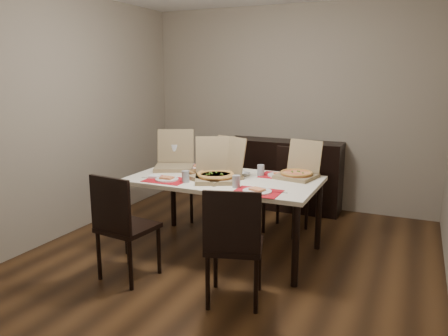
# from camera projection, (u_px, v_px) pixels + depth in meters

# --- Properties ---
(ground) EXTENTS (3.80, 4.00, 0.02)m
(ground) POSITION_uv_depth(u_px,v_px,m) (228.00, 259.00, 4.20)
(ground) COLOR #462B15
(ground) RESTS_ON ground
(room_walls) EXTENTS (3.84, 4.02, 2.62)m
(room_walls) POSITION_uv_depth(u_px,v_px,m) (246.00, 74.00, 4.22)
(room_walls) COLOR gray
(room_walls) RESTS_ON ground
(sideboard) EXTENTS (1.50, 0.40, 0.90)m
(sideboard) POSITION_uv_depth(u_px,v_px,m) (283.00, 175.00, 5.69)
(sideboard) COLOR black
(sideboard) RESTS_ON ground
(dining_table) EXTENTS (1.80, 1.00, 0.75)m
(dining_table) POSITION_uv_depth(u_px,v_px,m) (224.00, 185.00, 4.24)
(dining_table) COLOR white
(dining_table) RESTS_ON ground
(chair_near_left) EXTENTS (0.47, 0.47, 0.93)m
(chair_near_left) POSITION_uv_depth(u_px,v_px,m) (122.00, 223.00, 3.66)
(chair_near_left) COLOR black
(chair_near_left) RESTS_ON ground
(chair_near_right) EXTENTS (0.52, 0.52, 0.93)m
(chair_near_right) POSITION_uv_depth(u_px,v_px,m) (234.00, 241.00, 3.26)
(chair_near_right) COLOR black
(chair_near_right) RESTS_ON ground
(chair_far_left) EXTENTS (0.51, 0.51, 0.93)m
(chair_far_left) POSITION_uv_depth(u_px,v_px,m) (217.00, 180.00, 5.17)
(chair_far_left) COLOR black
(chair_far_left) RESTS_ON ground
(chair_far_right) EXTENTS (0.48, 0.48, 0.93)m
(chair_far_right) POSITION_uv_depth(u_px,v_px,m) (289.00, 186.00, 4.89)
(chair_far_right) COLOR black
(chair_far_right) RESTS_ON ground
(setting_near_left) EXTENTS (0.51, 0.30, 0.11)m
(setting_near_left) POSITION_uv_depth(u_px,v_px,m) (170.00, 178.00, 4.12)
(setting_near_left) COLOR red
(setting_near_left) RESTS_ON dining_table
(setting_near_right) EXTENTS (0.51, 0.30, 0.11)m
(setting_near_right) POSITION_uv_depth(u_px,v_px,m) (251.00, 188.00, 3.75)
(setting_near_right) COLOR red
(setting_near_right) RESTS_ON dining_table
(setting_far_left) EXTENTS (0.50, 0.30, 0.11)m
(setting_far_left) POSITION_uv_depth(u_px,v_px,m) (201.00, 166.00, 4.67)
(setting_far_left) COLOR red
(setting_far_left) RESTS_ON dining_table
(setting_far_right) EXTENTS (0.44, 0.30, 0.11)m
(setting_far_right) POSITION_uv_depth(u_px,v_px,m) (276.00, 174.00, 4.30)
(setting_far_right) COLOR red
(setting_far_right) RESTS_ON dining_table
(napkin_loose) EXTENTS (0.14, 0.14, 0.02)m
(napkin_loose) POSITION_uv_depth(u_px,v_px,m) (226.00, 177.00, 4.23)
(napkin_loose) COLOR white
(napkin_loose) RESTS_ON dining_table
(pizza_box_center) EXTENTS (0.54, 0.56, 0.39)m
(pizza_box_center) POSITION_uv_depth(u_px,v_px,m) (216.00, 174.00, 4.13)
(pizza_box_center) COLOR olive
(pizza_box_center) RESTS_ON dining_table
(pizza_box_right) EXTENTS (0.42, 0.45, 0.35)m
(pizza_box_right) POSITION_uv_depth(u_px,v_px,m) (298.00, 172.00, 4.24)
(pizza_box_right) COLOR olive
(pizza_box_right) RESTS_ON dining_table
(pizza_box_left) EXTENTS (0.54, 0.56, 0.40)m
(pizza_box_left) POSITION_uv_depth(u_px,v_px,m) (175.00, 162.00, 4.66)
(pizza_box_left) COLOR olive
(pizza_box_left) RESTS_ON dining_table
(pizza_box_extra) EXTENTS (0.52, 0.55, 0.39)m
(pizza_box_extra) POSITION_uv_depth(u_px,v_px,m) (218.00, 173.00, 4.17)
(pizza_box_extra) COLOR olive
(pizza_box_extra) RESTS_ON dining_table
(faina_plate) EXTENTS (0.24, 0.24, 0.03)m
(faina_plate) POSITION_uv_depth(u_px,v_px,m) (200.00, 172.00, 4.40)
(faina_plate) COLOR black
(faina_plate) RESTS_ON dining_table
(dip_bowl) EXTENTS (0.13, 0.13, 0.03)m
(dip_bowl) POSITION_uv_depth(u_px,v_px,m) (244.00, 174.00, 4.33)
(dip_bowl) COLOR white
(dip_bowl) RESTS_ON dining_table
(soda_bottle) EXTENTS (0.09, 0.09, 0.27)m
(soda_bottle) POSITION_uv_depth(u_px,v_px,m) (175.00, 155.00, 4.82)
(soda_bottle) COLOR silver
(soda_bottle) RESTS_ON dining_table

